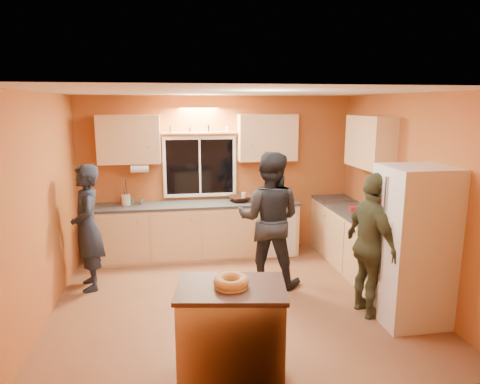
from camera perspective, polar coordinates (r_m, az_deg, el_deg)
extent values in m
plane|color=brown|center=(5.64, -0.47, -14.24)|extent=(4.50, 4.50, 0.00)
cube|color=#B2512D|center=(7.15, -2.96, 2.27)|extent=(4.50, 0.04, 2.60)
cube|color=#B2512D|center=(3.32, 4.91, -8.85)|extent=(4.50, 0.04, 2.60)
cube|color=#B2512D|center=(5.35, -25.05, -2.01)|extent=(0.04, 4.00, 2.60)
cube|color=#B2512D|center=(5.97, 21.36, -0.38)|extent=(0.04, 4.00, 2.60)
cube|color=white|center=(5.08, -0.51, 13.20)|extent=(4.50, 4.00, 0.02)
cube|color=black|center=(7.09, -5.38, 3.38)|extent=(1.10, 0.02, 0.90)
cube|color=white|center=(7.07, -5.37, 3.36)|extent=(1.20, 0.04, 1.00)
cube|color=#E0AF75|center=(6.90, -14.58, 6.80)|extent=(0.95, 0.33, 0.75)
cube|color=#E0AF75|center=(7.05, 3.66, 7.25)|extent=(0.95, 0.33, 0.75)
cube|color=#E0AF75|center=(6.50, 16.93, 6.41)|extent=(0.33, 1.00, 0.75)
cylinder|color=silver|center=(6.82, -13.22, 3.05)|extent=(0.27, 0.12, 0.12)
cube|color=#E0AF75|center=(7.03, -5.46, -5.22)|extent=(3.20, 0.60, 0.86)
cube|color=#282B2D|center=(6.91, -5.53, -1.65)|extent=(3.24, 0.62, 0.04)
cube|color=#E0AF75|center=(7.53, 12.33, -4.30)|extent=(0.60, 0.60, 0.86)
cube|color=#282B2D|center=(7.42, 12.48, -0.95)|extent=(0.62, 0.62, 0.04)
cube|color=#E0AF75|center=(6.48, 16.24, -7.12)|extent=(0.60, 1.80, 0.86)
cube|color=#282B2D|center=(6.35, 16.47, -3.27)|extent=(0.62, 1.84, 0.04)
cube|color=silver|center=(5.23, 22.06, -6.62)|extent=(0.72, 0.70, 1.80)
cube|color=#E0AF75|center=(4.01, -1.16, -18.63)|extent=(0.99, 0.74, 0.88)
cube|color=black|center=(3.80, -1.18, -12.73)|extent=(1.03, 0.79, 0.04)
torus|color=tan|center=(3.77, -1.19, -11.83)|extent=(0.31, 0.31, 0.09)
imported|color=black|center=(6.06, -19.69, -4.49)|extent=(0.54, 0.70, 1.70)
imported|color=black|center=(5.84, 3.90, -3.64)|extent=(1.10, 0.99, 1.85)
imported|color=#353B25|center=(5.22, 17.20, -6.84)|extent=(0.50, 1.03, 1.71)
imported|color=black|center=(7.00, -0.01, -0.88)|extent=(0.46, 0.46, 0.09)
cylinder|color=beige|center=(6.96, -14.96, -1.01)|extent=(0.14, 0.14, 0.17)
imported|color=gray|center=(6.05, 17.48, -2.50)|extent=(0.27, 0.23, 0.28)
cube|color=#A51919|center=(6.58, 15.13, -2.19)|extent=(0.18, 0.15, 0.07)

